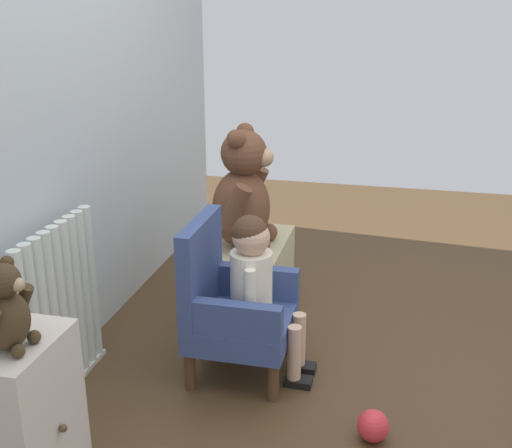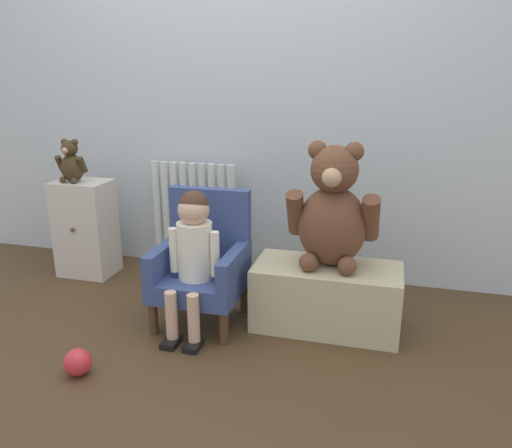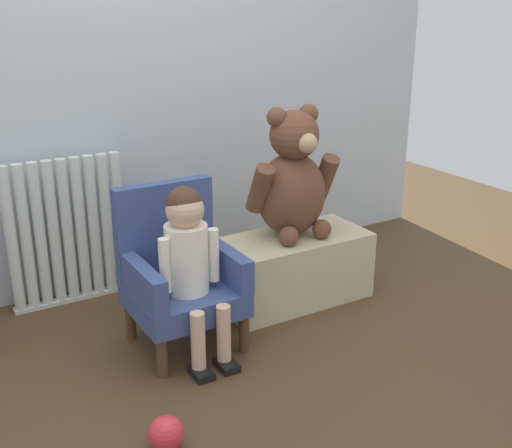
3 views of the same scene
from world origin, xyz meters
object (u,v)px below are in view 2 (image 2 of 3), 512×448
object	(u,v)px
child_armchair	(203,263)
toy_ball	(78,362)
small_dresser	(86,228)
large_teddy_bear	(333,213)
low_bench	(326,297)
small_teddy_bear	(71,163)
radiator	(194,218)
child_figure	(194,243)

from	to	relation	value
child_armchair	toy_ball	xyz separation A→B (m)	(-0.33, -0.62, -0.24)
small_dresser	large_teddy_bear	size ratio (longest dim) A/B	0.99
toy_ball	child_armchair	bearing A→B (deg)	61.46
large_teddy_bear	toy_ball	size ratio (longest dim) A/B	5.19
child_armchair	large_teddy_bear	world-z (taller)	large_teddy_bear
low_bench	small_teddy_bear	size ratio (longest dim) A/B	2.79
radiator	low_bench	xyz separation A→B (m)	(0.90, -0.53, -0.18)
child_figure	small_teddy_bear	xyz separation A→B (m)	(-0.95, 0.46, 0.26)
small_teddy_bear	toy_ball	bearing A→B (deg)	-57.46
radiator	small_teddy_bear	distance (m)	0.80
large_teddy_bear	small_dresser	bearing A→B (deg)	170.02
radiator	low_bench	size ratio (longest dim) A/B	0.97
radiator	child_armchair	xyz separation A→B (m)	(0.29, -0.60, -0.04)
radiator	small_dresser	size ratio (longest dim) A/B	1.17
child_armchair	low_bench	world-z (taller)	child_armchair
low_bench	toy_ball	xyz separation A→B (m)	(-0.95, -0.69, -0.10)
small_teddy_bear	radiator	bearing A→B (deg)	20.78
radiator	child_armchair	bearing A→B (deg)	-64.45
large_teddy_bear	small_teddy_bear	world-z (taller)	large_teddy_bear
large_teddy_bear	toy_ball	bearing A→B (deg)	-143.05
small_teddy_bear	child_figure	bearing A→B (deg)	-25.93
low_bench	small_teddy_bear	distance (m)	1.68
large_teddy_bear	small_teddy_bear	distance (m)	1.60
low_bench	radiator	bearing A→B (deg)	149.79
small_dresser	child_armchair	size ratio (longest dim) A/B	0.90
child_armchair	large_teddy_bear	xyz separation A→B (m)	(0.62, 0.11, 0.28)
small_dresser	low_bench	world-z (taller)	small_dresser
small_dresser	child_figure	world-z (taller)	child_figure
child_armchair	large_teddy_bear	size ratio (longest dim) A/B	1.10
child_figure	small_teddy_bear	size ratio (longest dim) A/B	2.72
radiator	small_teddy_bear	world-z (taller)	small_teddy_bear
radiator	large_teddy_bear	distance (m)	1.07
toy_ball	small_dresser	bearing A→B (deg)	120.43
small_dresser	toy_ball	xyz separation A→B (m)	(0.58, -0.99, -0.24)
child_armchair	small_teddy_bear	distance (m)	1.09
child_figure	low_bench	size ratio (longest dim) A/B	0.98
low_bench	large_teddy_bear	world-z (taller)	large_teddy_bear
small_teddy_bear	child_armchair	bearing A→B (deg)	-20.25
radiator	toy_ball	world-z (taller)	radiator
child_armchair	small_teddy_bear	xyz separation A→B (m)	(-0.95, 0.35, 0.40)
child_armchair	child_figure	xyz separation A→B (m)	(0.00, -0.11, 0.15)
radiator	large_teddy_bear	bearing A→B (deg)	-28.52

